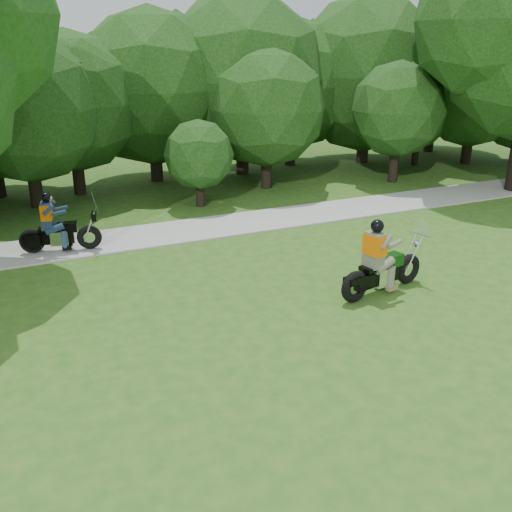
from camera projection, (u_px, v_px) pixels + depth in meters
ground at (436, 318)px, 12.34m from camera, size 100.00×100.00×0.00m
walkway at (273, 219)px, 19.14m from camera, size 60.00×2.20×0.06m
tree_line at (211, 90)px, 23.58m from camera, size 40.00×11.15×7.81m
chopper_motorcycle at (379, 266)px, 13.33m from camera, size 2.60×0.96×1.87m
touring_motorcycle at (55, 230)px, 15.90m from camera, size 2.24×0.98×1.71m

